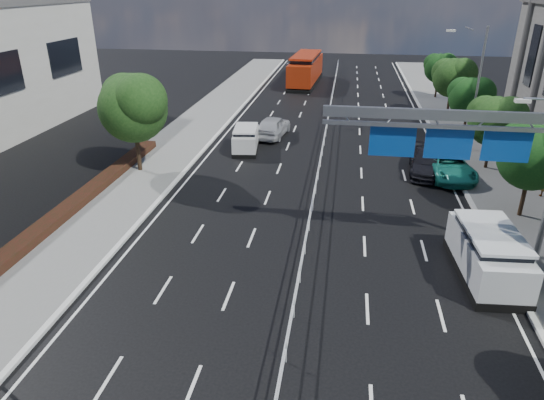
# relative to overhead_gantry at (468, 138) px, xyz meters

# --- Properties ---
(ground) EXTENTS (160.00, 160.00, 0.00)m
(ground) POSITION_rel_overhead_gantry_xyz_m (-6.74, -10.05, -5.61)
(ground) COLOR black
(ground) RESTS_ON ground
(kerb_near) EXTENTS (0.25, 140.00, 0.15)m
(kerb_near) POSITION_rel_overhead_gantry_xyz_m (-15.74, -10.05, -5.54)
(kerb_near) COLOR silver
(kerb_near) RESTS_ON ground
(median_fence) EXTENTS (0.05, 85.00, 1.02)m
(median_fence) POSITION_rel_overhead_gantry_xyz_m (-6.74, 12.45, -5.08)
(median_fence) COLOR silver
(median_fence) RESTS_ON ground
(overhead_gantry) EXTENTS (10.24, 0.38, 7.45)m
(overhead_gantry) POSITION_rel_overhead_gantry_xyz_m (0.00, 0.00, 0.00)
(overhead_gantry) COLOR gray
(overhead_gantry) RESTS_ON ground
(streetlight_far) EXTENTS (2.78, 2.40, 9.00)m
(streetlight_far) POSITION_rel_overhead_gantry_xyz_m (3.76, 15.95, -0.40)
(streetlight_far) COLOR gray
(streetlight_far) RESTS_ON ground
(near_tree_back) EXTENTS (4.84, 4.51, 6.69)m
(near_tree_back) POSITION_rel_overhead_gantry_xyz_m (-18.68, 7.92, -1.00)
(near_tree_back) COLOR black
(near_tree_back) RESTS_ON ground
(far_tree_d) EXTENTS (3.85, 3.59, 5.34)m
(far_tree_d) POSITION_rel_overhead_gantry_xyz_m (4.51, 4.42, -1.92)
(far_tree_d) COLOR black
(far_tree_d) RESTS_ON ground
(far_tree_e) EXTENTS (3.63, 3.38, 5.13)m
(far_tree_e) POSITION_rel_overhead_gantry_xyz_m (4.51, 11.93, -2.05)
(far_tree_e) COLOR black
(far_tree_e) RESTS_ON ground
(far_tree_f) EXTENTS (3.52, 3.28, 5.02)m
(far_tree_f) POSITION_rel_overhead_gantry_xyz_m (4.50, 19.43, -2.12)
(far_tree_f) COLOR black
(far_tree_f) RESTS_ON ground
(far_tree_g) EXTENTS (3.96, 3.69, 5.45)m
(far_tree_g) POSITION_rel_overhead_gantry_xyz_m (4.51, 26.92, -1.85)
(far_tree_g) COLOR black
(far_tree_g) RESTS_ON ground
(far_tree_h) EXTENTS (3.41, 3.18, 4.91)m
(far_tree_h) POSITION_rel_overhead_gantry_xyz_m (4.50, 34.43, -2.18)
(far_tree_h) COLOR black
(far_tree_h) RESTS_ON ground
(white_minivan) EXTENTS (2.22, 4.26, 1.77)m
(white_minivan) POSITION_rel_overhead_gantry_xyz_m (-12.59, 13.58, -4.74)
(white_minivan) COLOR black
(white_minivan) RESTS_ON ground
(red_bus) EXTENTS (3.57, 12.32, 3.64)m
(red_bus) POSITION_rel_overhead_gantry_xyz_m (-10.47, 40.63, -3.71)
(red_bus) COLOR black
(red_bus) RESTS_ON ground
(near_car_silver) EXTENTS (2.66, 5.27, 1.72)m
(near_car_silver) POSITION_rel_overhead_gantry_xyz_m (-11.09, 17.43, -4.75)
(near_car_silver) COLOR #A3A4AA
(near_car_silver) RESTS_ON ground
(near_car_dark) EXTENTS (1.82, 4.44, 1.43)m
(near_car_dark) POSITION_rel_overhead_gantry_xyz_m (-12.97, 47.92, -4.89)
(near_car_dark) COLOR black
(near_car_dark) RESTS_ON ground
(silver_minivan) EXTENTS (2.60, 5.48, 2.22)m
(silver_minivan) POSITION_rel_overhead_gantry_xyz_m (1.16, -1.89, -4.52)
(silver_minivan) COLOR black
(silver_minivan) RESTS_ON ground
(parked_car_teal) EXTENTS (3.38, 6.00, 1.58)m
(parked_car_teal) POSITION_rel_overhead_gantry_xyz_m (1.56, 10.13, -4.81)
(parked_car_teal) COLOR #1A776A
(parked_car_teal) RESTS_ON ground
(parked_car_dark) EXTENTS (2.61, 5.36, 1.50)m
(parked_car_dark) POSITION_rel_overhead_gantry_xyz_m (0.27, 10.60, -4.85)
(parked_car_dark) COLOR black
(parked_car_dark) RESTS_ON ground
(pedestrian_b) EXTENTS (0.99, 0.87, 1.73)m
(pedestrian_b) POSITION_rel_overhead_gantry_xyz_m (6.66, 15.92, -4.60)
(pedestrian_b) COLOR gray
(pedestrian_b) RESTS_ON sidewalk_far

